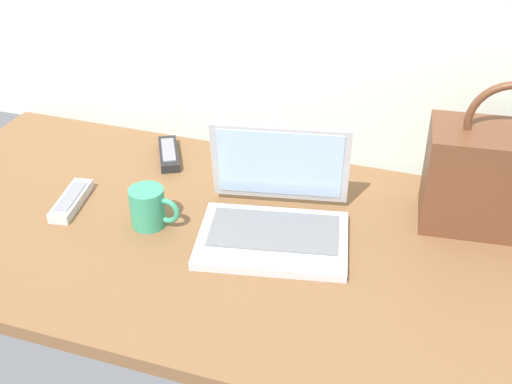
{
  "coord_description": "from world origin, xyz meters",
  "views": [
    {
      "loc": [
        0.39,
        -1.05,
        0.86
      ],
      "look_at": [
        0.04,
        0.0,
        0.15
      ],
      "focal_mm": 46.07,
      "sensor_mm": 36.0,
      "label": 1
    }
  ],
  "objects_px": {
    "laptop": "(276,212)",
    "remote_control_near": "(71,200)",
    "coffee_mug": "(149,207)",
    "remote_control_far": "(169,154)",
    "handbag": "(498,177)"
  },
  "relations": [
    {
      "from": "laptop",
      "to": "coffee_mug",
      "type": "distance_m",
      "value": 0.27
    },
    {
      "from": "remote_control_near",
      "to": "remote_control_far",
      "type": "bearing_deg",
      "value": 66.57
    },
    {
      "from": "remote_control_near",
      "to": "handbag",
      "type": "xyz_separation_m",
      "value": [
        0.9,
        0.23,
        0.1
      ]
    },
    {
      "from": "remote_control_near",
      "to": "remote_control_far",
      "type": "distance_m",
      "value": 0.29
    },
    {
      "from": "laptop",
      "to": "remote_control_near",
      "type": "bearing_deg",
      "value": -173.4
    },
    {
      "from": "remote_control_near",
      "to": "laptop",
      "type": "bearing_deg",
      "value": 6.6
    },
    {
      "from": "remote_control_near",
      "to": "remote_control_far",
      "type": "relative_size",
      "value": 1.02
    },
    {
      "from": "laptop",
      "to": "handbag",
      "type": "relative_size",
      "value": 1.06
    },
    {
      "from": "laptop",
      "to": "remote_control_far",
      "type": "bearing_deg",
      "value": 148.49
    },
    {
      "from": "laptop",
      "to": "remote_control_near",
      "type": "distance_m",
      "value": 0.47
    },
    {
      "from": "laptop",
      "to": "remote_control_far",
      "type": "height_order",
      "value": "laptop"
    },
    {
      "from": "remote_control_near",
      "to": "handbag",
      "type": "bearing_deg",
      "value": 14.24
    },
    {
      "from": "laptop",
      "to": "remote_control_near",
      "type": "xyz_separation_m",
      "value": [
        -0.47,
        -0.05,
        -0.03
      ]
    },
    {
      "from": "laptop",
      "to": "coffee_mug",
      "type": "relative_size",
      "value": 3.12
    },
    {
      "from": "coffee_mug",
      "to": "remote_control_far",
      "type": "height_order",
      "value": "coffee_mug"
    }
  ]
}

